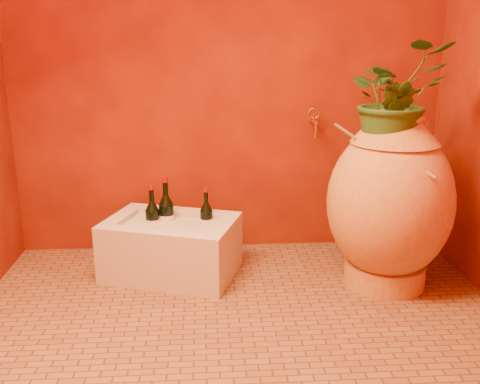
{
  "coord_description": "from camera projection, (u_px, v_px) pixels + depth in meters",
  "views": [
    {
      "loc": [
        -0.15,
        -2.13,
        1.24
      ],
      "look_at": [
        0.02,
        0.35,
        0.53
      ],
      "focal_mm": 40.0,
      "sensor_mm": 36.0,
      "label": 1
    }
  ],
  "objects": [
    {
      "name": "floor",
      "position": [
        240.0,
        327.0,
        2.39
      ],
      "size": [
        2.5,
        2.5,
        0.0
      ],
      "primitive_type": "plane",
      "color": "brown",
      "rests_on": "ground"
    },
    {
      "name": "wall_back",
      "position": [
        228.0,
        38.0,
        3.0
      ],
      "size": [
        2.5,
        0.02,
        2.5
      ],
      "primitive_type": "cube",
      "color": "#601105",
      "rests_on": "ground"
    },
    {
      "name": "amphora",
      "position": [
        390.0,
        202.0,
        2.7
      ],
      "size": [
        0.83,
        0.83,
        0.91
      ],
      "rotation": [
        0.0,
        0.0,
        0.41
      ],
      "color": "gold",
      "rests_on": "floor"
    },
    {
      "name": "stone_basin",
      "position": [
        172.0,
        248.0,
        2.9
      ],
      "size": [
        0.79,
        0.67,
        0.31
      ],
      "rotation": [
        0.0,
        0.0,
        -0.33
      ],
      "color": "beige",
      "rests_on": "floor"
    },
    {
      "name": "wine_bottle_a",
      "position": [
        167.0,
        217.0,
        2.94
      ],
      "size": [
        0.09,
        0.09,
        0.35
      ],
      "color": "black",
      "rests_on": "stone_basin"
    },
    {
      "name": "wine_bottle_b",
      "position": [
        153.0,
        222.0,
        2.9
      ],
      "size": [
        0.08,
        0.08,
        0.32
      ],
      "color": "black",
      "rests_on": "stone_basin"
    },
    {
      "name": "wine_bottle_c",
      "position": [
        206.0,
        221.0,
        2.94
      ],
      "size": [
        0.07,
        0.07,
        0.29
      ],
      "color": "black",
      "rests_on": "stone_basin"
    },
    {
      "name": "wall_tap",
      "position": [
        314.0,
        121.0,
        3.09
      ],
      "size": [
        0.07,
        0.15,
        0.16
      ],
      "color": "#B47529",
      "rests_on": "wall_back"
    },
    {
      "name": "plant_main",
      "position": [
        394.0,
        98.0,
        2.57
      ],
      "size": [
        0.57,
        0.53,
        0.54
      ],
      "primitive_type": "imported",
      "rotation": [
        0.0,
        0.0,
        0.25
      ],
      "color": "#264F1C",
      "rests_on": "amphora"
    },
    {
      "name": "plant_side",
      "position": [
        391.0,
        118.0,
        2.52
      ],
      "size": [
        0.25,
        0.24,
        0.35
      ],
      "primitive_type": "imported",
      "rotation": [
        0.0,
        0.0,
        -0.56
      ],
      "color": "#264F1C",
      "rests_on": "amphora"
    }
  ]
}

